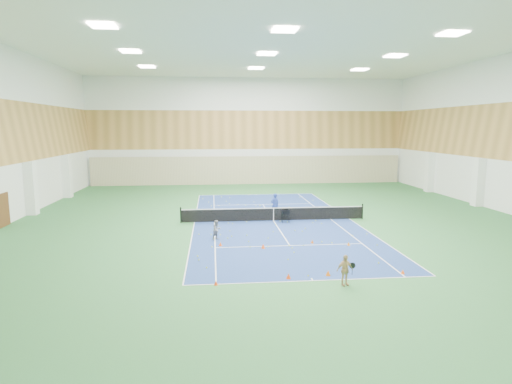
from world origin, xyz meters
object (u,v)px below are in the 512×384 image
at_px(coach, 275,205).
at_px(child_court, 217,230).
at_px(tennis_net, 274,213).
at_px(child_apron, 345,270).
at_px(ball_cart, 285,216).

bearing_deg(coach, child_court, 44.15).
bearing_deg(child_court, tennis_net, 8.03).
relative_size(coach, child_court, 1.46).
height_order(child_apron, ball_cart, child_apron).
bearing_deg(child_apron, coach, 78.07).
height_order(tennis_net, ball_cart, tennis_net).
bearing_deg(tennis_net, child_apron, -84.62).
bearing_deg(ball_cart, coach, 102.49).
height_order(child_court, child_apron, child_apron).
relative_size(tennis_net, ball_cart, 13.81).
bearing_deg(child_court, child_apron, -97.96).
xyz_separation_m(tennis_net, child_apron, (1.18, -12.51, 0.10)).
relative_size(child_apron, ball_cart, 1.41).
bearing_deg(ball_cart, child_apron, -86.69).
bearing_deg(coach, ball_cart, 90.25).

